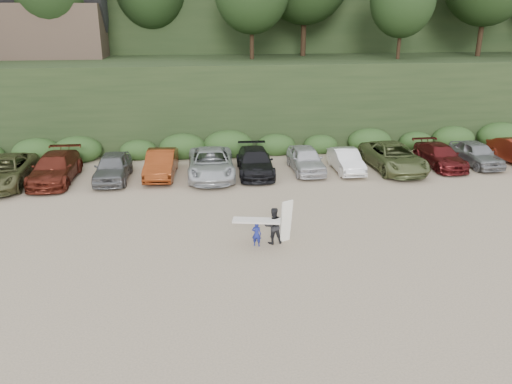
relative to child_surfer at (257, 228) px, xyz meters
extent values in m
plane|color=tan|center=(-0.98, 0.10, -0.81)|extent=(120.00, 120.00, 0.00)
cube|color=black|center=(-0.98, 22.10, 2.19)|extent=(80.00, 14.00, 6.00)
cube|color=black|center=(-0.98, 40.10, 7.19)|extent=(90.00, 30.00, 16.00)
cube|color=#2B491E|center=(-1.53, 14.60, -0.21)|extent=(46.20, 2.00, 1.20)
cube|color=brown|center=(-12.98, 24.10, 7.19)|extent=(8.00, 6.00, 4.00)
imported|color=brown|center=(-13.22, 9.78, 0.00)|extent=(2.78, 5.91, 1.64)
imported|color=#591E14|center=(-10.48, 10.09, -0.01)|extent=(2.39, 5.57, 1.60)
imported|color=slate|center=(-7.19, 9.93, -0.02)|extent=(1.99, 4.69, 1.58)
imported|color=maroon|center=(-4.42, 10.28, -0.03)|extent=(1.98, 4.85, 1.56)
imported|color=#B7BBBF|center=(-1.46, 9.87, 0.00)|extent=(2.83, 5.90, 1.62)
imported|color=black|center=(1.23, 10.08, -0.06)|extent=(2.28, 5.24, 1.50)
imported|color=silver|center=(4.41, 10.16, -0.04)|extent=(1.87, 4.58, 1.55)
imported|color=white|center=(6.88, 9.85, -0.13)|extent=(1.50, 4.18, 1.37)
imported|color=#5E693D|center=(9.92, 9.80, 0.01)|extent=(2.95, 5.99, 1.64)
imported|color=#501213|center=(13.14, 10.07, -0.11)|extent=(2.08, 4.88, 1.40)
imported|color=gray|center=(15.61, 10.08, -0.05)|extent=(2.00, 4.56, 1.53)
imported|color=navy|center=(0.00, 0.00, -0.27)|extent=(0.46, 0.38, 1.09)
cube|color=silver|center=(0.00, 0.00, 0.34)|extent=(2.06, 0.96, 0.08)
imported|color=black|center=(0.73, 0.19, -0.01)|extent=(0.84, 0.69, 1.61)
cube|color=white|center=(1.29, 0.25, 0.13)|extent=(0.60, 0.48, 1.89)
camera|label=1|loc=(-2.49, -18.90, 8.40)|focal=35.00mm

